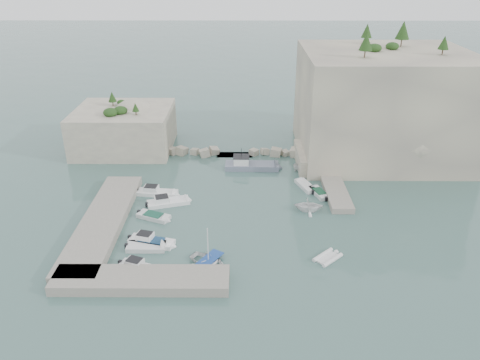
{
  "coord_description": "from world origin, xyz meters",
  "views": [
    {
      "loc": [
        0.35,
        -50.9,
        30.52
      ],
      "look_at": [
        0.0,
        6.0,
        3.0
      ],
      "focal_mm": 35.0,
      "sensor_mm": 36.0,
      "label": 1
    }
  ],
  "objects_px": {
    "tender_east_a": "(308,211)",
    "motorboat_f": "(141,271)",
    "motorboat_a": "(157,194)",
    "tender_east_c": "(306,188)",
    "tender_east_b": "(319,195)",
    "tender_east_d": "(306,172)",
    "work_boat": "(252,168)",
    "rowboat": "(208,264)",
    "motorboat_d": "(152,244)",
    "motorboat_e": "(147,249)",
    "motorboat_b": "(169,204)",
    "inflatable_dinghy": "(327,259)",
    "motorboat_c": "(154,218)"
  },
  "relations": [
    {
      "from": "motorboat_a",
      "to": "tender_east_c",
      "type": "distance_m",
      "value": 21.28
    },
    {
      "from": "inflatable_dinghy",
      "to": "tender_east_c",
      "type": "distance_m",
      "value": 17.63
    },
    {
      "from": "motorboat_c",
      "to": "tender_east_d",
      "type": "distance_m",
      "value": 25.69
    },
    {
      "from": "motorboat_f",
      "to": "work_boat",
      "type": "height_order",
      "value": "work_boat"
    },
    {
      "from": "motorboat_b",
      "to": "rowboat",
      "type": "relative_size",
      "value": 1.4
    },
    {
      "from": "motorboat_e",
      "to": "tender_east_d",
      "type": "distance_m",
      "value": 29.85
    },
    {
      "from": "tender_east_b",
      "to": "motorboat_d",
      "type": "bearing_deg",
      "value": 100.59
    },
    {
      "from": "tender_east_a",
      "to": "work_boat",
      "type": "relative_size",
      "value": 0.41
    },
    {
      "from": "motorboat_c",
      "to": "inflatable_dinghy",
      "type": "xyz_separation_m",
      "value": [
        20.87,
        -8.77,
        0.0
      ]
    },
    {
      "from": "motorboat_b",
      "to": "tender_east_b",
      "type": "relative_size",
      "value": 1.43
    },
    {
      "from": "motorboat_e",
      "to": "rowboat",
      "type": "height_order",
      "value": "rowboat"
    },
    {
      "from": "rowboat",
      "to": "tender_east_c",
      "type": "xyz_separation_m",
      "value": [
        12.86,
        18.58,
        0.0
      ]
    },
    {
      "from": "motorboat_a",
      "to": "tender_east_a",
      "type": "bearing_deg",
      "value": -5.71
    },
    {
      "from": "motorboat_c",
      "to": "inflatable_dinghy",
      "type": "relative_size",
      "value": 1.33
    },
    {
      "from": "tender_east_d",
      "to": "motorboat_b",
      "type": "bearing_deg",
      "value": 121.45
    },
    {
      "from": "motorboat_d",
      "to": "tender_east_d",
      "type": "height_order",
      "value": "tender_east_d"
    },
    {
      "from": "work_boat",
      "to": "tender_east_d",
      "type": "bearing_deg",
      "value": -6.38
    },
    {
      "from": "motorboat_a",
      "to": "motorboat_b",
      "type": "xyz_separation_m",
      "value": [
        1.97,
        -2.79,
        0.0
      ]
    },
    {
      "from": "work_boat",
      "to": "motorboat_a",
      "type": "bearing_deg",
      "value": -145.16
    },
    {
      "from": "motorboat_f",
      "to": "tender_east_c",
      "type": "relative_size",
      "value": 1.16
    },
    {
      "from": "inflatable_dinghy",
      "to": "motorboat_b",
      "type": "bearing_deg",
      "value": 104.07
    },
    {
      "from": "inflatable_dinghy",
      "to": "work_boat",
      "type": "bearing_deg",
      "value": 65.06
    },
    {
      "from": "motorboat_d",
      "to": "tender_east_c",
      "type": "height_order",
      "value": "motorboat_d"
    },
    {
      "from": "work_boat",
      "to": "rowboat",
      "type": "bearing_deg",
      "value": -100.41
    },
    {
      "from": "rowboat",
      "to": "work_boat",
      "type": "bearing_deg",
      "value": 20.74
    },
    {
      "from": "motorboat_b",
      "to": "inflatable_dinghy",
      "type": "xyz_separation_m",
      "value": [
        19.5,
        -12.55,
        0.0
      ]
    },
    {
      "from": "motorboat_c",
      "to": "motorboat_e",
      "type": "distance_m",
      "value": 6.9
    },
    {
      "from": "motorboat_a",
      "to": "tender_east_d",
      "type": "relative_size",
      "value": 1.56
    },
    {
      "from": "motorboat_c",
      "to": "motorboat_e",
      "type": "bearing_deg",
      "value": -63.76
    },
    {
      "from": "rowboat",
      "to": "tender_east_a",
      "type": "distance_m",
      "value": 17.05
    },
    {
      "from": "tender_east_d",
      "to": "motorboat_e",
      "type": "bearing_deg",
      "value": 138.86
    },
    {
      "from": "motorboat_f",
      "to": "tender_east_c",
      "type": "bearing_deg",
      "value": 65.8
    },
    {
      "from": "motorboat_d",
      "to": "motorboat_a",
      "type": "bearing_deg",
      "value": 111.54
    },
    {
      "from": "work_boat",
      "to": "tender_east_a",
      "type": "bearing_deg",
      "value": -60.82
    },
    {
      "from": "tender_east_b",
      "to": "tender_east_d",
      "type": "xyz_separation_m",
      "value": [
        -0.94,
        7.76,
        0.0
      ]
    },
    {
      "from": "motorboat_f",
      "to": "motorboat_b",
      "type": "bearing_deg",
      "value": 107.85
    },
    {
      "from": "motorboat_a",
      "to": "tender_east_c",
      "type": "height_order",
      "value": "motorboat_a"
    },
    {
      "from": "tender_east_b",
      "to": "rowboat",
      "type": "bearing_deg",
      "value": 118.74
    },
    {
      "from": "motorboat_d",
      "to": "motorboat_f",
      "type": "distance_m",
      "value": 5.22
    },
    {
      "from": "motorboat_c",
      "to": "tender_east_a",
      "type": "xyz_separation_m",
      "value": [
        20.07,
        1.99,
        0.0
      ]
    },
    {
      "from": "tender_east_c",
      "to": "motorboat_e",
      "type": "bearing_deg",
      "value": 107.59
    },
    {
      "from": "inflatable_dinghy",
      "to": "tender_east_b",
      "type": "bearing_deg",
      "value": 41.94
    },
    {
      "from": "motorboat_b",
      "to": "motorboat_d",
      "type": "xyz_separation_m",
      "value": [
        -0.58,
        -9.64,
        0.0
      ]
    },
    {
      "from": "motorboat_e",
      "to": "rowboat",
      "type": "bearing_deg",
      "value": -20.98
    },
    {
      "from": "motorboat_c",
      "to": "inflatable_dinghy",
      "type": "bearing_deg",
      "value": 0.42
    },
    {
      "from": "motorboat_d",
      "to": "tender_east_b",
      "type": "height_order",
      "value": "motorboat_d"
    },
    {
      "from": "tender_east_b",
      "to": "motorboat_c",
      "type": "bearing_deg",
      "value": 86.96
    },
    {
      "from": "inflatable_dinghy",
      "to": "motorboat_a",
      "type": "bearing_deg",
      "value": 101.3
    },
    {
      "from": "motorboat_a",
      "to": "motorboat_e",
      "type": "height_order",
      "value": "motorboat_a"
    },
    {
      "from": "tender_east_a",
      "to": "motorboat_f",
      "type": "bearing_deg",
      "value": 128.62
    }
  ]
}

